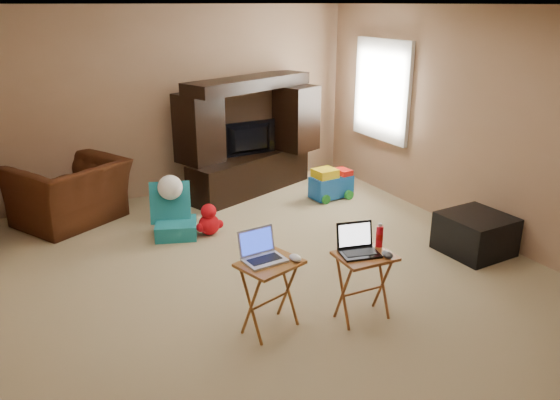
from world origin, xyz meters
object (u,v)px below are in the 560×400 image
plush_toy (209,219)px  child_rocker (175,211)px  television (251,139)px  laptop_left (265,247)px  recliner (70,193)px  tray_table_right (363,287)px  laptop_right (360,241)px  water_bottle (379,236)px  mouse_right (387,254)px  entertainment_center (250,136)px  push_toy (331,183)px  mouse_left (295,258)px  tray_table_left (270,296)px  ottoman (475,234)px

plush_toy → child_rocker: bearing=158.6°
television → laptop_left: bearing=64.5°
television → recliner: size_ratio=0.70×
tray_table_right → laptop_right: bearing=155.3°
recliner → water_bottle: bearing=92.8°
tray_table_right → plush_toy: bearing=104.8°
television → mouse_right: (-0.41, -3.50, -0.15)m
entertainment_center → laptop_left: size_ratio=6.13×
television → recliner: bearing=-2.3°
child_rocker → water_bottle: (1.06, -2.32, 0.38)m
push_toy → tray_table_right: 3.01m
recliner → laptop_left: laptop_left is taller
laptop_right → mouse_left: size_ratio=2.51×
mouse_left → water_bottle: water_bottle is taller
child_rocker → plush_toy: 0.39m
entertainment_center → push_toy: (0.85, -0.75, -0.58)m
plush_toy → laptop_left: 2.11m
entertainment_center → tray_table_right: entertainment_center is taller
tray_table_left → mouse_right: (0.89, -0.33, 0.31)m
push_toy → ottoman: 2.20m
ottoman → tray_table_left: size_ratio=1.07×
laptop_left → water_bottle: laptop_left is taller
ottoman → television: bearing=114.1°
recliner → laptop_right: 3.82m
laptop_left → entertainment_center: bearing=62.4°
recliner → ottoman: recliner is taller
plush_toy → water_bottle: size_ratio=2.06×
laptop_left → laptop_right: laptop_left is taller
mouse_left → tray_table_right: bearing=-13.7°
child_rocker → tray_table_right: 2.55m
entertainment_center → recliner: bearing=160.5°
laptop_left → mouse_left: 0.26m
television → water_bottle: (-0.34, -3.30, -0.08)m
television → tray_table_right: (-0.54, -3.38, -0.47)m
ottoman → mouse_right: 1.86m
television → mouse_left: bearing=68.6°
ottoman → mouse_right: mouse_right is taller
mouse_left → water_bottle: bearing=-4.4°
laptop_right → mouse_right: laptop_right is taller
child_rocker → mouse_left: (0.29, -2.26, 0.33)m
water_bottle → mouse_right: bearing=-108.8°
laptop_left → laptop_right: size_ratio=1.03×
child_rocker → laptop_left: bearing=-68.4°
television → tray_table_right: 3.46m
recliner → tray_table_right: recliner is taller
recliner → tray_table_left: (1.09, -3.17, -0.07)m
television → laptop_left: size_ratio=2.54×
push_toy → laptop_right: laptop_right is taller
plush_toy → mouse_right: 2.51m
ottoman → recliner: bearing=142.1°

